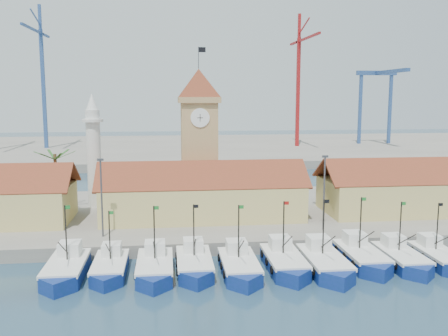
{
  "coord_description": "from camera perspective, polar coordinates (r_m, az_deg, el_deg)",
  "views": [
    {
      "loc": [
        -4.46,
        -44.64,
        17.59
      ],
      "look_at": [
        2.66,
        18.0,
        8.33
      ],
      "focal_mm": 40.0,
      "sensor_mm": 36.0,
      "label": 1
    }
  ],
  "objects": [
    {
      "name": "palm_tree",
      "position": [
        73.21,
        -18.66,
        -1.0
      ],
      "size": [
        5.6,
        5.03,
        8.39
      ],
      "color": "brown",
      "rests_on": "quay"
    },
    {
      "name": "quay",
      "position": [
        70.82,
        -2.7,
        -5.41
      ],
      "size": [
        140.0,
        32.0,
        1.5
      ],
      "primitive_type": "cube",
      "color": "gray",
      "rests_on": "ground"
    },
    {
      "name": "boat_9",
      "position": [
        57.4,
        23.43,
        -9.46
      ],
      "size": [
        3.29,
        9.0,
        6.81
      ],
      "color": "navy",
      "rests_on": "ground"
    },
    {
      "name": "ground",
      "position": [
        48.19,
        -0.75,
        -13.05
      ],
      "size": [
        400.0,
        400.0,
        0.0
      ],
      "primitive_type": "plane",
      "color": "#1B334A",
      "rests_on": "ground"
    },
    {
      "name": "lamp_posts",
      "position": [
        57.93,
        -1.46,
        -2.71
      ],
      "size": [
        80.7,
        0.25,
        9.03
      ],
      "color": "#3F3F44",
      "rests_on": "quay"
    },
    {
      "name": "hall_center",
      "position": [
        66.21,
        -2.49,
        -3.51
      ],
      "size": [
        27.04,
        10.13,
        7.61
      ],
      "color": "tan",
      "rests_on": "quay"
    },
    {
      "name": "boat_2",
      "position": [
        50.11,
        -7.92,
        -11.37
      ],
      "size": [
        3.5,
        9.58,
        7.25
      ],
      "color": "navy",
      "rests_on": "ground"
    },
    {
      "name": "boat_4",
      "position": [
        50.02,
        1.81,
        -11.32
      ],
      "size": [
        3.5,
        9.59,
        7.25
      ],
      "color": "navy",
      "rests_on": "ground"
    },
    {
      "name": "crane_red_right",
      "position": [
        153.78,
        8.61,
        10.57
      ],
      "size": [
        1.0,
        30.65,
        39.52
      ],
      "color": "maroon",
      "rests_on": "terminal"
    },
    {
      "name": "terminal",
      "position": [
        155.59,
        -4.81,
        2.21
      ],
      "size": [
        240.0,
        80.0,
        2.0
      ],
      "primitive_type": "cube",
      "color": "gray",
      "rests_on": "ground"
    },
    {
      "name": "boat_0",
      "position": [
        51.53,
        -17.64,
        -11.11
      ],
      "size": [
        3.58,
        9.81,
        7.42
      ],
      "color": "navy",
      "rests_on": "ground"
    },
    {
      "name": "boat_1",
      "position": [
        51.15,
        -12.93,
        -11.16
      ],
      "size": [
        3.22,
        8.82,
        6.67
      ],
      "color": "navy",
      "rests_on": "ground"
    },
    {
      "name": "boat_6",
      "position": [
        51.77,
        11.5,
        -10.75
      ],
      "size": [
        3.69,
        10.11,
        7.65
      ],
      "color": "navy",
      "rests_on": "ground"
    },
    {
      "name": "clock_tower",
      "position": [
        71.0,
        -2.87,
        3.8
      ],
      "size": [
        5.8,
        5.8,
        22.7
      ],
      "color": "tan",
      "rests_on": "quay"
    },
    {
      "name": "hall_right",
      "position": [
        75.45,
        22.57,
        -2.68
      ],
      "size": [
        31.2,
        10.13,
        7.61
      ],
      "color": "tan",
      "rests_on": "quay"
    },
    {
      "name": "gantry",
      "position": [
        165.26,
        17.44,
        8.83
      ],
      "size": [
        13.0,
        22.0,
        23.2
      ],
      "color": "#2C4E89",
      "rests_on": "terminal"
    },
    {
      "name": "boat_7",
      "position": [
        54.59,
        15.55,
        -9.91
      ],
      "size": [
        3.6,
        9.85,
        7.46
      ],
      "color": "navy",
      "rests_on": "ground"
    },
    {
      "name": "crane_blue_near",
      "position": [
        155.99,
        -20.11,
        10.44
      ],
      "size": [
        1.0,
        29.54,
        41.24
      ],
      "color": "#2C4E89",
      "rests_on": "terminal"
    },
    {
      "name": "boat_3",
      "position": [
        50.69,
        -3.39,
        -11.07
      ],
      "size": [
        3.46,
        9.47,
        7.17
      ],
      "color": "navy",
      "rests_on": "ground"
    },
    {
      "name": "boat_8",
      "position": [
        55.49,
        19.72,
        -9.84
      ],
      "size": [
        3.4,
        9.3,
        7.04
      ],
      "color": "navy",
      "rests_on": "ground"
    },
    {
      "name": "boat_5",
      "position": [
        51.48,
        6.99,
        -10.79
      ],
      "size": [
        3.56,
        9.76,
        7.39
      ],
      "color": "navy",
      "rests_on": "ground"
    },
    {
      "name": "minaret",
      "position": [
        73.82,
        -14.66,
        1.97
      ],
      "size": [
        3.0,
        3.0,
        16.3
      ],
      "color": "silver",
      "rests_on": "quay"
    }
  ]
}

